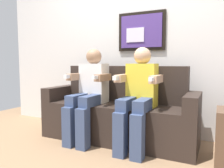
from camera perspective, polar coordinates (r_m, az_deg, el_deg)
ground_plane at (r=2.51m, az=-1.55°, el=-16.39°), size 5.52×5.52×0.00m
back_wall_assembly at (r=3.06m, az=5.21°, el=12.26°), size 4.25×0.10×2.60m
couch at (r=2.70m, az=1.64°, el=-7.91°), size 1.85×0.58×0.90m
person_on_left at (r=2.65m, az=-6.00°, el=-1.74°), size 0.46×0.56×1.11m
person_on_right at (r=2.38m, az=6.85°, el=-2.54°), size 0.46×0.56×1.11m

